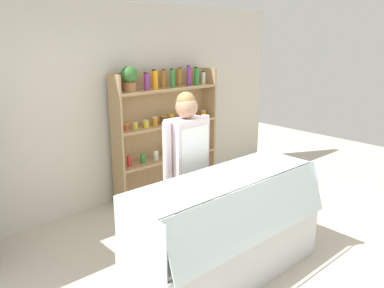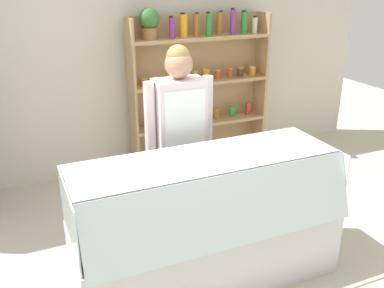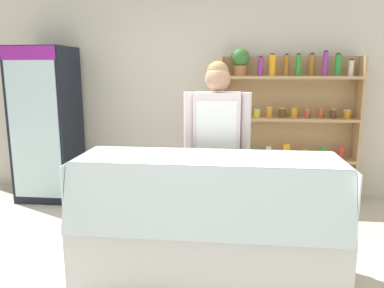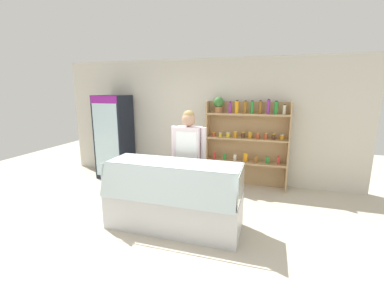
{
  "view_description": "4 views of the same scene",
  "coord_description": "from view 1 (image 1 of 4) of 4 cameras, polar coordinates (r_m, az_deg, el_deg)",
  "views": [
    {
      "loc": [
        -2.2,
        -2.11,
        2.2
      ],
      "look_at": [
        0.1,
        0.48,
        1.25
      ],
      "focal_mm": 35.0,
      "sensor_mm": 36.0,
      "label": 1
    },
    {
      "loc": [
        -1.04,
        -2.43,
        2.23
      ],
      "look_at": [
        0.33,
        0.71,
        0.86
      ],
      "focal_mm": 40.0,
      "sensor_mm": 36.0,
      "label": 2
    },
    {
      "loc": [
        0.34,
        -2.63,
        1.65
      ],
      "look_at": [
        0.0,
        0.44,
        1.03
      ],
      "focal_mm": 35.0,
      "sensor_mm": 36.0,
      "label": 3
    },
    {
      "loc": [
        1.48,
        -3.27,
        2.05
      ],
      "look_at": [
        0.32,
        0.48,
        1.21
      ],
      "focal_mm": 24.0,
      "sensor_mm": 36.0,
      "label": 4
    }
  ],
  "objects": [
    {
      "name": "ground_plane",
      "position": [
        3.76,
        3.98,
        -20.45
      ],
      "size": [
        12.0,
        12.0,
        0.0
      ],
      "primitive_type": "plane",
      "color": "beige"
    },
    {
      "name": "back_wall",
      "position": [
        5.02,
        -15.06,
        5.15
      ],
      "size": [
        6.8,
        0.1,
        2.7
      ],
      "primitive_type": "cube",
      "color": "beige",
      "rests_on": "ground"
    },
    {
      "name": "shelving_unit",
      "position": [
        5.39,
        -4.43,
        3.16
      ],
      "size": [
        1.68,
        0.29,
        1.9
      ],
      "color": "tan",
      "rests_on": "ground"
    },
    {
      "name": "deli_display_case",
      "position": [
        3.71,
        5.31,
        -15.2
      ],
      "size": [
        1.99,
        0.79,
        1.01
      ],
      "color": "silver",
      "rests_on": "ground"
    },
    {
      "name": "shop_clerk",
      "position": [
        3.86,
        -0.76,
        -2.36
      ],
      "size": [
        0.6,
        0.25,
        1.72
      ],
      "color": "#2D2D38",
      "rests_on": "ground"
    }
  ]
}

